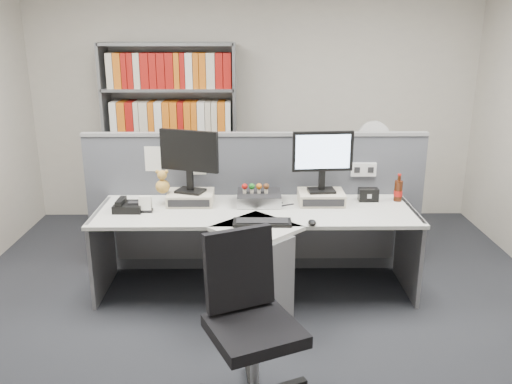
{
  "coord_description": "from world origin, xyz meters",
  "views": [
    {
      "loc": [
        -0.04,
        -3.28,
        2.13
      ],
      "look_at": [
        0.0,
        0.65,
        0.92
      ],
      "focal_mm": 37.28,
      "sensor_mm": 36.0,
      "label": 1
    }
  ],
  "objects_px": {
    "filing_cabinet": "(369,206)",
    "office_chair": "(249,316)",
    "monitor_right": "(323,156)",
    "desk_phone": "(128,206)",
    "speaker": "(368,195)",
    "shelving_unit": "(172,139)",
    "monitor_left": "(189,156)",
    "cola_bottle": "(398,191)",
    "desktop_pc": "(259,198)",
    "keyboard": "(262,222)",
    "desk": "(256,250)",
    "desk_calendar": "(146,205)",
    "desk_fan": "(373,141)",
    "mouse": "(312,223)"
  },
  "relations": [
    {
      "from": "filing_cabinet",
      "to": "office_chair",
      "type": "bearing_deg",
      "value": -116.14
    },
    {
      "from": "monitor_right",
      "to": "office_chair",
      "type": "distance_m",
      "value": 1.76
    },
    {
      "from": "desk_phone",
      "to": "office_chair",
      "type": "height_order",
      "value": "office_chair"
    },
    {
      "from": "speaker",
      "to": "shelving_unit",
      "type": "bearing_deg",
      "value": 142.88
    },
    {
      "from": "speaker",
      "to": "filing_cabinet",
      "type": "relative_size",
      "value": 0.24
    },
    {
      "from": "monitor_left",
      "to": "shelving_unit",
      "type": "height_order",
      "value": "shelving_unit"
    },
    {
      "from": "cola_bottle",
      "to": "shelving_unit",
      "type": "height_order",
      "value": "shelving_unit"
    },
    {
      "from": "desktop_pc",
      "to": "monitor_right",
      "type": "bearing_deg",
      "value": 1.02
    },
    {
      "from": "monitor_right",
      "to": "keyboard",
      "type": "xyz_separation_m",
      "value": [
        -0.51,
        -0.5,
        -0.39
      ]
    },
    {
      "from": "cola_bottle",
      "to": "filing_cabinet",
      "type": "distance_m",
      "value": 1.07
    },
    {
      "from": "desk",
      "to": "cola_bottle",
      "type": "height_order",
      "value": "cola_bottle"
    },
    {
      "from": "cola_bottle",
      "to": "filing_cabinet",
      "type": "height_order",
      "value": "cola_bottle"
    },
    {
      "from": "speaker",
      "to": "shelving_unit",
      "type": "distance_m",
      "value": 2.35
    },
    {
      "from": "desk",
      "to": "desk_calendar",
      "type": "xyz_separation_m",
      "value": [
        -0.89,
        0.18,
        0.32
      ]
    },
    {
      "from": "monitor_right",
      "to": "office_chair",
      "type": "bearing_deg",
      "value": -111.54
    },
    {
      "from": "desk",
      "to": "desk_phone",
      "type": "relative_size",
      "value": 11.21
    },
    {
      "from": "desk_phone",
      "to": "office_chair",
      "type": "bearing_deg",
      "value": -54.32
    },
    {
      "from": "shelving_unit",
      "to": "filing_cabinet",
      "type": "bearing_deg",
      "value": -12.07
    },
    {
      "from": "monitor_right",
      "to": "office_chair",
      "type": "height_order",
      "value": "monitor_right"
    },
    {
      "from": "desk_fan",
      "to": "keyboard",
      "type": "bearing_deg",
      "value": -127.3
    },
    {
      "from": "monitor_left",
      "to": "office_chair",
      "type": "xyz_separation_m",
      "value": [
        0.49,
        -1.54,
        -0.59
      ]
    },
    {
      "from": "desk",
      "to": "monitor_right",
      "type": "relative_size",
      "value": 5.07
    },
    {
      "from": "desk_phone",
      "to": "desk_fan",
      "type": "distance_m",
      "value": 2.55
    },
    {
      "from": "monitor_right",
      "to": "desktop_pc",
      "type": "relative_size",
      "value": 1.41
    },
    {
      "from": "monitor_left",
      "to": "desk_fan",
      "type": "xyz_separation_m",
      "value": [
        1.75,
        1.02,
        -0.09
      ]
    },
    {
      "from": "monitor_right",
      "to": "shelving_unit",
      "type": "bearing_deg",
      "value": 134.77
    },
    {
      "from": "mouse",
      "to": "desk_phone",
      "type": "xyz_separation_m",
      "value": [
        -1.45,
        0.35,
        0.02
      ]
    },
    {
      "from": "desk_calendar",
      "to": "desk",
      "type": "bearing_deg",
      "value": -11.19
    },
    {
      "from": "mouse",
      "to": "desk_fan",
      "type": "relative_size",
      "value": 0.18
    },
    {
      "from": "desk_phone",
      "to": "filing_cabinet",
      "type": "distance_m",
      "value": 2.56
    },
    {
      "from": "desktop_pc",
      "to": "desk_phone",
      "type": "distance_m",
      "value": 1.07
    },
    {
      "from": "shelving_unit",
      "to": "desk_phone",
      "type": "bearing_deg",
      "value": -94.63
    },
    {
      "from": "monitor_left",
      "to": "desk_fan",
      "type": "relative_size",
      "value": 0.95
    },
    {
      "from": "monitor_left",
      "to": "desk_phone",
      "type": "distance_m",
      "value": 0.64
    },
    {
      "from": "desktop_pc",
      "to": "shelving_unit",
      "type": "distance_m",
      "value": 1.75
    },
    {
      "from": "speaker",
      "to": "cola_bottle",
      "type": "xyz_separation_m",
      "value": [
        0.25,
        -0.0,
        0.03
      ]
    },
    {
      "from": "shelving_unit",
      "to": "monitor_right",
      "type": "bearing_deg",
      "value": -45.23
    },
    {
      "from": "monitor_right",
      "to": "filing_cabinet",
      "type": "height_order",
      "value": "monitor_right"
    },
    {
      "from": "keyboard",
      "to": "speaker",
      "type": "relative_size",
      "value": 2.65
    },
    {
      "from": "monitor_right",
      "to": "cola_bottle",
      "type": "xyz_separation_m",
      "value": [
        0.66,
        0.05,
        -0.32
      ]
    },
    {
      "from": "filing_cabinet",
      "to": "desk",
      "type": "bearing_deg",
      "value": -130.61
    },
    {
      "from": "mouse",
      "to": "speaker",
      "type": "distance_m",
      "value": 0.8
    },
    {
      "from": "keyboard",
      "to": "desk_calendar",
      "type": "height_order",
      "value": "desk_calendar"
    },
    {
      "from": "keyboard",
      "to": "desk_calendar",
      "type": "bearing_deg",
      "value": 162.52
    },
    {
      "from": "speaker",
      "to": "shelving_unit",
      "type": "xyz_separation_m",
      "value": [
        -1.86,
        1.41,
        0.2
      ]
    },
    {
      "from": "monitor_right",
      "to": "desk_calendar",
      "type": "relative_size",
      "value": 3.94
    },
    {
      "from": "mouse",
      "to": "cola_bottle",
      "type": "bearing_deg",
      "value": 35.85
    },
    {
      "from": "keyboard",
      "to": "speaker",
      "type": "xyz_separation_m",
      "value": [
        0.92,
        0.56,
        0.04
      ]
    },
    {
      "from": "desktop_pc",
      "to": "desk_fan",
      "type": "relative_size",
      "value": 0.66
    },
    {
      "from": "monitor_left",
      "to": "cola_bottle",
      "type": "height_order",
      "value": "monitor_left"
    }
  ]
}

